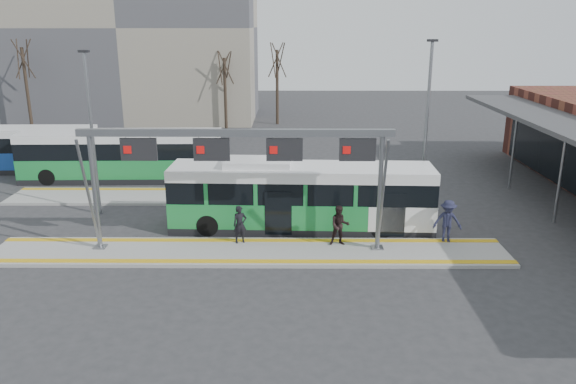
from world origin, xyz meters
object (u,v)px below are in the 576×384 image
passenger_b (340,226)px  passenger_a (240,224)px  passenger_c (447,221)px  gantry (240,155)px  hero_bus (301,197)px

passenger_b → passenger_a: bearing=173.5°
passenger_a → passenger_c: size_ratio=0.88×
passenger_c → gantry: bearing=-168.3°
hero_bus → passenger_b: size_ratio=6.96×
passenger_a → passenger_c: (9.15, 0.15, 0.12)m
hero_bus → passenger_a: 3.53m
passenger_a → passenger_c: 9.15m
passenger_b → gantry: bearing=-177.4°
passenger_a → hero_bus: bearing=19.0°
passenger_b → passenger_c: (4.78, 0.39, 0.07)m
gantry → passenger_a: (-0.13, 0.68, -3.31)m
gantry → passenger_b: 5.37m
gantry → hero_bus: (2.57, 2.89, -2.75)m
gantry → hero_bus: 4.74m
hero_bus → passenger_a: (-2.70, -2.20, -0.56)m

